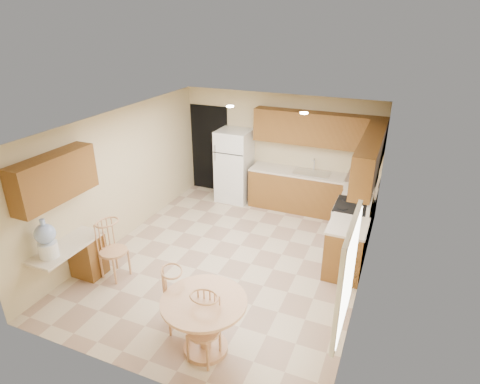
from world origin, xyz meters
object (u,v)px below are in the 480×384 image
at_px(refrigerator, 234,166).
at_px(chair_table_a, 174,297).
at_px(stove, 351,227).
at_px(chair_table_b, 200,328).
at_px(water_crock, 46,240).
at_px(dining_table, 205,318).
at_px(chair_desk, 109,247).

relative_size(refrigerator, chair_table_a, 1.79).
height_order(refrigerator, stove, refrigerator).
distance_m(chair_table_b, water_crock, 2.69).
relative_size(stove, dining_table, 1.00).
distance_m(dining_table, chair_table_b, 0.23).
relative_size(refrigerator, dining_table, 1.54).
height_order(chair_table_a, chair_table_b, chair_table_a).
bearing_deg(stove, chair_table_b, -110.43).
bearing_deg(chair_table_b, dining_table, -71.89).
height_order(stove, chair_desk, stove).
distance_m(chair_table_b, chair_desk, 2.40).
bearing_deg(water_crock, refrigerator, 76.65).
xyz_separation_m(dining_table, chair_table_b, (0.05, -0.22, 0.04)).
relative_size(dining_table, chair_table_b, 1.16).
relative_size(dining_table, chair_desk, 1.08).
distance_m(stove, water_crock, 5.10).
relative_size(chair_table_a, chair_desk, 0.93).
height_order(refrigerator, chair_desk, refrigerator).
bearing_deg(chair_table_a, dining_table, 33.14).
distance_m(chair_desk, water_crock, 0.96).
xyz_separation_m(stove, water_crock, (-3.92, -3.21, 0.58)).
xyz_separation_m(stove, chair_table_a, (-1.89, -3.09, 0.10)).
height_order(chair_desk, water_crock, water_crock).
xyz_separation_m(refrigerator, dining_table, (1.53, -4.47, -0.31)).
relative_size(stove, chair_table_a, 1.16).
bearing_deg(stove, water_crock, -140.76).
relative_size(stove, chair_desk, 1.08).
relative_size(chair_table_b, water_crock, 1.51).
bearing_deg(chair_desk, stove, 134.70).
bearing_deg(chair_table_b, chair_desk, -18.94).
xyz_separation_m(refrigerator, stove, (2.88, -1.22, -0.37)).
height_order(refrigerator, chair_table_b, refrigerator).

